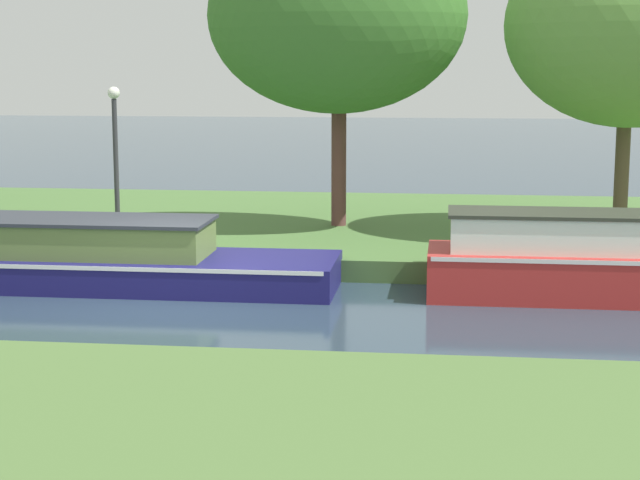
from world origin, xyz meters
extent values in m
plane|color=#2B3D4D|center=(0.00, 0.00, 0.00)|extent=(120.00, 120.00, 0.00)
cube|color=#4A6F37|center=(0.00, 7.00, 0.20)|extent=(72.00, 10.00, 0.40)
cube|color=#B62B28|center=(6.92, 1.20, 0.40)|extent=(5.77, 1.65, 0.80)
cube|color=silver|center=(6.92, 1.20, 0.76)|extent=(5.65, 1.68, 0.07)
cube|color=white|center=(6.54, 1.20, 1.10)|extent=(4.26, 1.25, 0.59)
cube|color=#32362A|center=(6.54, 1.20, 1.43)|extent=(4.36, 1.32, 0.06)
cube|color=navy|center=(-2.54, 1.20, 0.28)|extent=(10.03, 2.04, 0.56)
cube|color=white|center=(-2.54, 1.20, 0.52)|extent=(9.83, 2.07, 0.07)
cube|color=olive|center=(-3.05, 1.20, 0.85)|extent=(6.51, 1.55, 0.59)
cube|color=#2F333A|center=(-3.05, 1.20, 1.17)|extent=(6.61, 1.63, 0.06)
cylinder|color=brown|center=(1.99, 6.15, 2.08)|extent=(0.32, 0.32, 3.35)
ellipsoid|color=#40782F|center=(1.99, 5.57, 4.87)|extent=(5.39, 3.32, 4.05)
cylinder|color=brown|center=(7.91, 5.88, 1.96)|extent=(0.30, 0.30, 3.11)
ellipsoid|color=#669C43|center=(7.91, 5.59, 4.64)|extent=(5.02, 4.48, 4.09)
cylinder|color=#333338|center=(-2.25, 3.90, 1.80)|extent=(0.10, 0.10, 2.79)
sphere|color=white|center=(-2.25, 3.90, 3.31)|extent=(0.24, 0.24, 0.24)
camera|label=1|loc=(4.34, -16.44, 3.89)|focal=59.18mm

